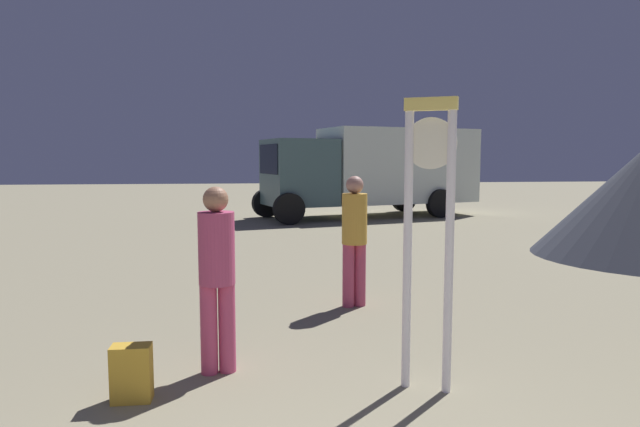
% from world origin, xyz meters
% --- Properties ---
extents(standing_clock, '(0.41, 0.27, 2.35)m').
position_xyz_m(standing_clock, '(0.94, 2.77, 1.43)').
color(standing_clock, white).
rests_on(standing_clock, ground_plane).
extents(person_near_clock, '(0.31, 0.31, 1.64)m').
position_xyz_m(person_near_clock, '(-0.76, 3.32, 0.92)').
color(person_near_clock, '#C2426A').
rests_on(person_near_clock, ground_plane).
extents(backpack, '(0.30, 0.22, 0.44)m').
position_xyz_m(backpack, '(-1.40, 2.82, 0.22)').
color(backpack, gold).
rests_on(backpack, ground_plane).
extents(person_distant, '(0.32, 0.32, 1.66)m').
position_xyz_m(person_distant, '(0.82, 5.34, 0.93)').
color(person_distant, '#B54060').
rests_on(person_distant, ground_plane).
extents(box_truck_near, '(7.43, 4.11, 2.82)m').
position_xyz_m(box_truck_near, '(3.49, 16.03, 1.56)').
color(box_truck_near, silver).
rests_on(box_truck_near, ground_plane).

